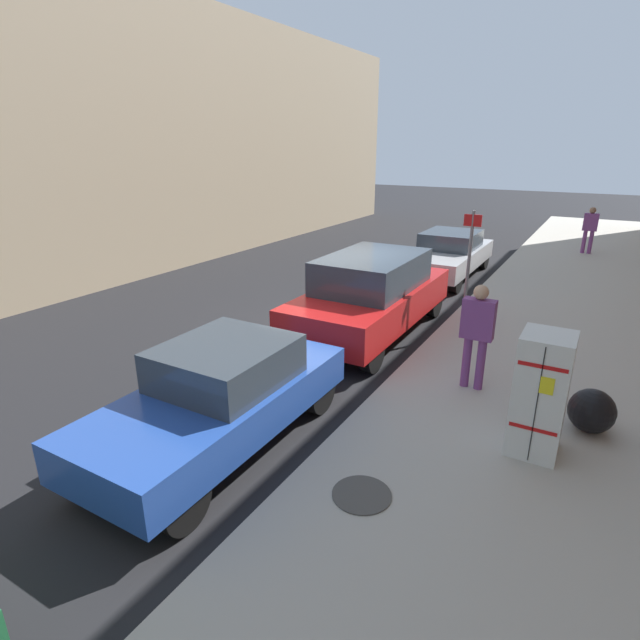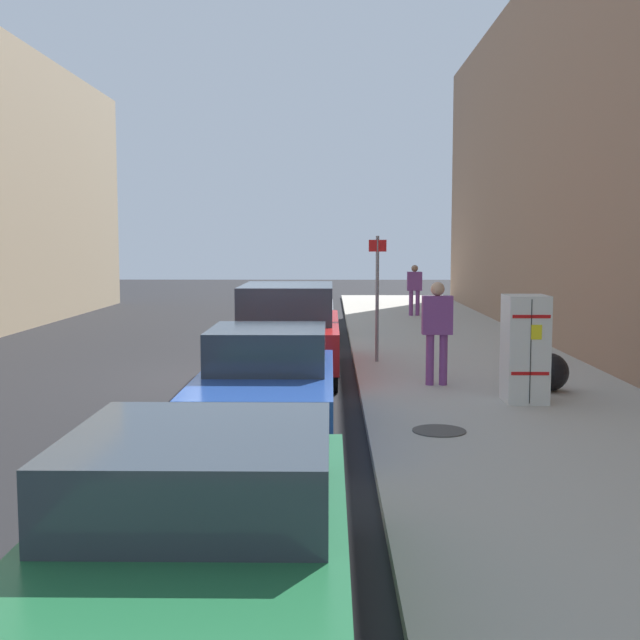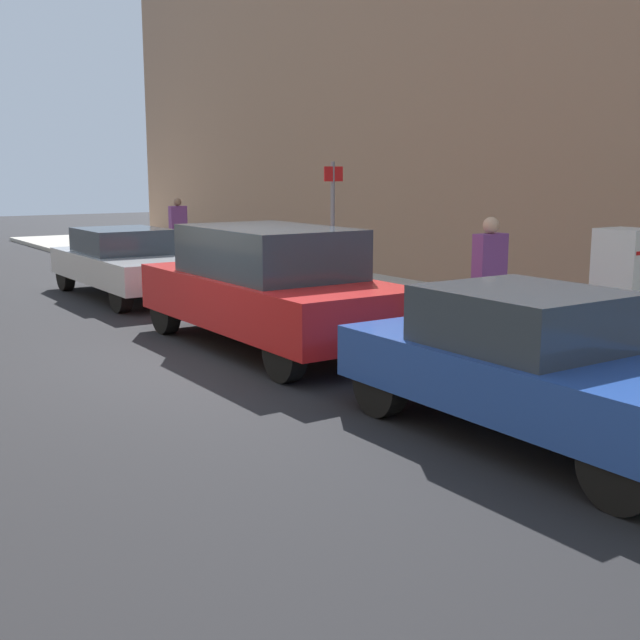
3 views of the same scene
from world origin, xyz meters
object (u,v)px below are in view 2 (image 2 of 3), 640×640
Objects in this scene: parked_sedan_green at (197,540)px; parked_suv_red at (288,328)px; discarded_refrigerator at (525,349)px; trash_bag at (549,372)px; pedestrian_walking_far at (414,286)px; pedestrian_standing_near at (437,325)px; street_sign_post at (377,292)px; parked_sedan_silver at (299,312)px; parked_hatchback_blue at (267,382)px.

parked_suv_red is at bearing -90.00° from parked_sedan_green.
discarded_refrigerator is 0.34× the size of parked_suv_red.
discarded_refrigerator is 2.61× the size of trash_bag.
pedestrian_walking_far is 0.35× the size of parked_suv_red.
trash_bag is at bearing -61.28° from pedestrian_standing_near.
parked_suv_red is 1.11× the size of parked_sedan_green.
trash_bag is (-0.63, -0.89, -0.51)m from discarded_refrigerator.
pedestrian_walking_far is 0.95× the size of pedestrian_standing_near.
pedestrian_standing_near is (0.97, 13.13, 0.06)m from pedestrian_walking_far.
street_sign_post reaches higher than discarded_refrigerator.
pedestrian_standing_near reaches higher than parked_sedan_green.
trash_bag is at bearing -125.15° from discarded_refrigerator.
street_sign_post is 0.53× the size of parked_suv_red.
discarded_refrigerator is 4.98m from parked_suv_red.
pedestrian_standing_near reaches higher than trash_bag.
pedestrian_walking_far is at bearing -107.74° from parked_suv_red.
parked_sedan_green is (0.00, 16.37, -0.02)m from parked_sedan_silver.
parked_hatchback_blue is at bearing 90.00° from parked_sedan_silver.
parked_hatchback_blue is (4.45, 2.68, 0.30)m from trash_bag.
pedestrian_standing_near is at bearing 146.39° from parked_suv_red.
street_sign_post is 2.89m from pedestrian_standing_near.
pedestrian_standing_near is 8.05m from parked_sedan_silver.
street_sign_post is 1.52× the size of pedestrian_walking_far.
parked_suv_red is 4.98m from parked_hatchback_blue.
pedestrian_walking_far is at bearing -102.54° from parked_hatchback_blue.
trash_bag is at bearing -148.98° from parked_hatchback_blue.
parked_suv_red is (-0.00, 5.82, 0.19)m from parked_sedan_silver.
street_sign_post reaches higher than pedestrian_standing_near.
trash_bag is at bearing 152.70° from parked_suv_red.
discarded_refrigerator reaches higher than parked_hatchback_blue.
discarded_refrigerator is 4.23m from parked_hatchback_blue.
parked_sedan_green reaches higher than trash_bag.
pedestrian_walking_far is (0.82, -13.66, 0.67)m from trash_bag.
pedestrian_walking_far is at bearing -100.06° from street_sign_post.
pedestrian_walking_far is at bearing -89.25° from discarded_refrigerator.
parked_sedan_silver is 0.94× the size of parked_suv_red.
parked_sedan_green is (0.00, 10.55, -0.21)m from parked_suv_red.
parked_hatchback_blue reaches higher than parked_sedan_silver.
discarded_refrigerator is 4.67m from street_sign_post.
street_sign_post reaches higher than parked_sedan_silver.
street_sign_post reaches higher than parked_sedan_green.
street_sign_post is at bearing -151.81° from parked_suv_red.
parked_hatchback_blue is at bearing 73.24° from street_sign_post.
parked_sedan_green is at bearing 90.00° from parked_sedan_silver.
pedestrian_walking_far is at bearing -99.42° from parked_sedan_green.
discarded_refrigerator reaches higher than parked_suv_red.
trash_bag is (-2.67, 3.26, -1.13)m from street_sign_post.
parked_suv_red reaches higher than trash_bag.
pedestrian_walking_far reaches higher than parked_suv_red.
discarded_refrigerator is at bearing -154.99° from parked_hatchback_blue.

